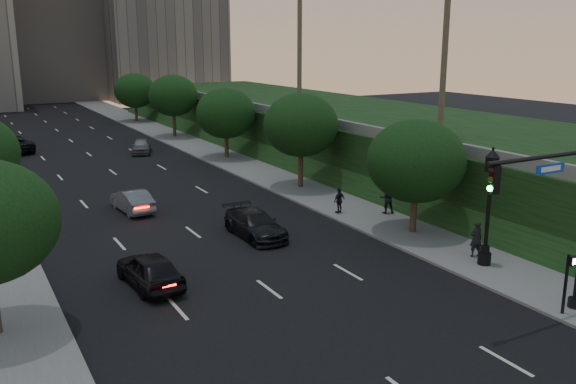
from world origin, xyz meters
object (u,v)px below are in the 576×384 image
sedan_near_left (150,270)px  pedestrian_b (387,198)px  sedan_far_left (11,144)px  sedan_far_right (142,146)px  sedan_near_right (255,224)px  pedestrian_c (339,200)px  sedan_mid_left (132,201)px  pedestrian_a (476,239)px  traffic_signal_mast (566,224)px  street_lamp (488,212)px

sedan_near_left → pedestrian_b: (15.57, 3.76, 0.33)m
sedan_far_left → sedan_far_right: size_ratio=1.39×
sedan_near_right → pedestrian_c: (6.23, 1.28, 0.21)m
sedan_far_left → pedestrian_c: bearing=99.4°
sedan_mid_left → pedestrian_a: (12.00, -16.35, 0.34)m
sedan_far_left → sedan_near_right: size_ratio=1.20×
traffic_signal_mast → pedestrian_c: bearing=87.9°
pedestrian_c → traffic_signal_mast: bearing=72.3°
sedan_near_left → pedestrian_c: 14.10m
street_lamp → pedestrian_a: street_lamp is taller
street_lamp → sedan_mid_left: bearing=123.8°
street_lamp → sedan_near_left: street_lamp is taller
sedan_far_left → pedestrian_a: pedestrian_a is taller
pedestrian_a → pedestrian_c: bearing=-65.3°
pedestrian_b → traffic_signal_mast: bearing=105.5°
sedan_mid_left → pedestrian_c: (10.59, -6.83, 0.22)m
pedestrian_b → pedestrian_c: size_ratio=1.21×
traffic_signal_mast → pedestrian_c: size_ratio=4.59×
traffic_signal_mast → sedan_near_right: size_ratio=1.45×
sedan_far_right → pedestrian_a: 36.28m
sedan_near_right → street_lamp: bearing=-52.5°
traffic_signal_mast → sedan_near_right: 15.64m
sedan_far_right → pedestrian_c: size_ratio=2.73×
sedan_near_right → sedan_far_right: size_ratio=1.16×
sedan_near_left → sedan_near_right: sedan_near_left is taller
traffic_signal_mast → sedan_near_left: traffic_signal_mast is taller
sedan_mid_left → sedan_far_left: 26.01m
sedan_far_right → pedestrian_b: 28.55m
sedan_far_left → sedan_far_right: bearing=134.4°
pedestrian_a → pedestrian_c: 9.62m
sedan_far_left → pedestrian_c: pedestrian_c is taller
sedan_near_right → sedan_far_right: 27.63m
pedestrian_a → street_lamp: bearing=83.4°
traffic_signal_mast → sedan_near_left: (-12.54, 10.39, -2.92)m
traffic_signal_mast → sedan_far_right: (-3.85, 41.85, -2.96)m
sedan_near_right → pedestrian_a: size_ratio=2.75×
traffic_signal_mast → street_lamp: bearing=72.9°
sedan_near_left → pedestrian_b: size_ratio=2.38×
pedestrian_c → sedan_far_left: bearing=-80.8°
sedan_mid_left → pedestrian_b: 15.44m
traffic_signal_mast → street_lamp: traffic_signal_mast is taller
sedan_near_left → pedestrian_a: pedestrian_a is taller
sedan_mid_left → sedan_near_right: size_ratio=0.87×
street_lamp → sedan_mid_left: size_ratio=1.34×
sedan_far_right → pedestrian_b: (6.88, -27.71, 0.37)m
traffic_signal_mast → pedestrian_c: traffic_signal_mast is taller
street_lamp → pedestrian_b: (1.46, 9.07, -1.56)m
sedan_near_left → sedan_mid_left: bearing=-106.5°
sedan_far_left → sedan_far_right: 12.27m
sedan_mid_left → pedestrian_b: size_ratio=2.27×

